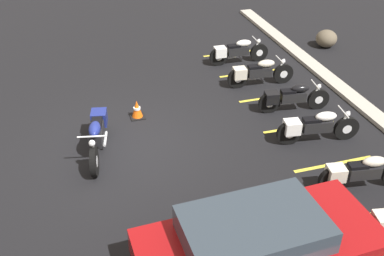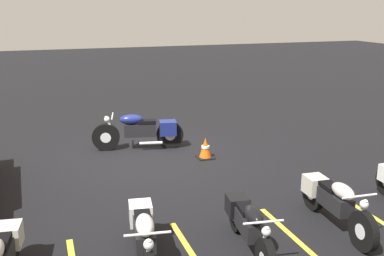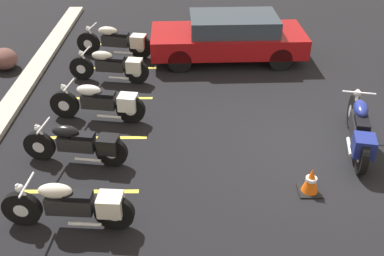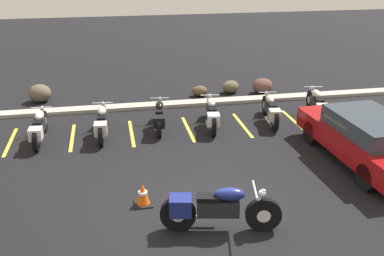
{
  "view_description": "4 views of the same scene",
  "coord_description": "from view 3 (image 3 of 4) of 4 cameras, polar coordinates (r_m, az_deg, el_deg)",
  "views": [
    {
      "loc": [
        9.43,
        -1.11,
        6.59
      ],
      "look_at": [
        0.69,
        1.49,
        0.72
      ],
      "focal_mm": 42.0,
      "sensor_mm": 36.0,
      "label": 1
    },
    {
      "loc": [
        2.36,
        10.41,
        3.68
      ],
      "look_at": [
        -0.78,
        1.19,
        1.0
      ],
      "focal_mm": 42.0,
      "sensor_mm": 36.0,
      "label": 2
    },
    {
      "loc": [
        -7.56,
        2.64,
        5.33
      ],
      "look_at": [
        0.1,
        2.61,
        0.43
      ],
      "focal_mm": 42.0,
      "sensor_mm": 36.0,
      "label": 3
    },
    {
      "loc": [
        -1.92,
        -8.03,
        5.22
      ],
      "look_at": [
        0.12,
        2.6,
        0.86
      ],
      "focal_mm": 42.0,
      "sensor_mm": 36.0,
      "label": 4
    }
  ],
  "objects": [
    {
      "name": "parked_bike_4",
      "position": [
        11.86,
        -10.05,
        7.77
      ],
      "size": [
        0.68,
        2.11,
        0.83
      ],
      "rotation": [
        0.0,
        0.0,
        1.42
      ],
      "color": "black",
      "rests_on": "ground"
    },
    {
      "name": "stall_line_4",
      "position": [
        11.24,
        -10.39,
        3.75
      ],
      "size": [
        0.1,
        2.1,
        0.0
      ],
      "primitive_type": "cube",
      "color": "gold",
      "rests_on": "ground"
    },
    {
      "name": "motorcycle_navy_featured",
      "position": [
        9.52,
        20.47,
        -0.14
      ],
      "size": [
        2.37,
        0.85,
        0.94
      ],
      "rotation": [
        0.0,
        0.0,
        -0.2
      ],
      "color": "black",
      "rests_on": "ground"
    },
    {
      "name": "stall_line_2",
      "position": [
        8.42,
        -13.96,
        -7.82
      ],
      "size": [
        0.1,
        2.1,
        0.0
      ],
      "primitive_type": "cube",
      "color": "gold",
      "rests_on": "ground"
    },
    {
      "name": "landscape_rock_0",
      "position": [
        13.5,
        -22.73,
        8.1
      ],
      "size": [
        1.05,
        0.98,
        0.57
      ],
      "primitive_type": "ellipsoid",
      "rotation": [
        0.0,
        0.0,
        0.44
      ],
      "color": "brown",
      "rests_on": "ground"
    },
    {
      "name": "stall_line_3",
      "position": [
        9.77,
        -11.91,
        -1.2
      ],
      "size": [
        0.1,
        2.1,
        0.0
      ],
      "primitive_type": "cube",
      "color": "gold",
      "rests_on": "ground"
    },
    {
      "name": "stall_line_6",
      "position": [
        14.36,
        -8.29,
        10.5
      ],
      "size": [
        0.1,
        2.1,
        0.0
      ],
      "primitive_type": "cube",
      "color": "gold",
      "rests_on": "ground"
    },
    {
      "name": "stall_line_5",
      "position": [
        12.78,
        -9.22,
        7.54
      ],
      "size": [
        0.1,
        2.1,
        0.0
      ],
      "primitive_type": "cube",
      "color": "gold",
      "rests_on": "ground"
    },
    {
      "name": "parked_bike_1",
      "position": [
        7.48,
        -14.79,
        -9.42
      ],
      "size": [
        0.61,
        2.16,
        0.85
      ],
      "rotation": [
        0.0,
        0.0,
        1.5
      ],
      "color": "black",
      "rests_on": "ground"
    },
    {
      "name": "ground",
      "position": [
        9.61,
        15.76,
        -2.45
      ],
      "size": [
        60.0,
        60.0,
        0.0
      ],
      "primitive_type": "plane",
      "color": "black"
    },
    {
      "name": "parked_bike_3",
      "position": [
        10.15,
        -11.41,
        3.23
      ],
      "size": [
        0.69,
        2.17,
        0.86
      ],
      "rotation": [
        0.0,
        0.0,
        1.43
      ],
      "color": "black",
      "rests_on": "ground"
    },
    {
      "name": "car_red",
      "position": [
        12.98,
        4.72,
        11.51
      ],
      "size": [
        1.96,
        4.36,
        1.29
      ],
      "rotation": [
        0.0,
        0.0,
        1.61
      ],
      "color": "black",
      "rests_on": "ground"
    },
    {
      "name": "parked_bike_5",
      "position": [
        13.34,
        -9.41,
        10.82
      ],
      "size": [
        0.79,
        2.24,
        0.89
      ],
      "rotation": [
        0.0,
        0.0,
        1.38
      ],
      "color": "black",
      "rests_on": "ground"
    },
    {
      "name": "traffic_cone",
      "position": [
        8.29,
        14.87,
        -6.53
      ],
      "size": [
        0.4,
        0.4,
        0.52
      ],
      "color": "black",
      "rests_on": "ground"
    },
    {
      "name": "parked_bike_2",
      "position": [
        8.87,
        -14.07,
        -1.98
      ],
      "size": [
        0.66,
        2.07,
        0.82
      ],
      "rotation": [
        0.0,
        0.0,
        1.43
      ],
      "color": "black",
      "rests_on": "ground"
    }
  ]
}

